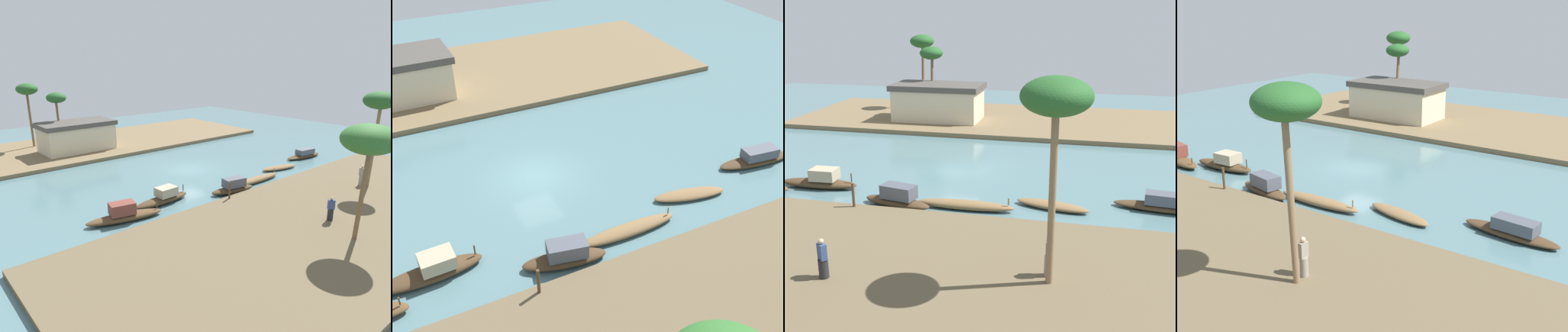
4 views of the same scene
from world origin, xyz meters
The scene contains 9 objects.
river_water centered at (0.00, 0.00, 0.00)m, with size 67.51×67.51×0.00m, color slate.
riverbank_right centered at (0.00, 15.14, 0.19)m, with size 37.24×14.02×0.37m, color brown.
sampan_with_tall_canopy centered at (-1.29, -7.12, 0.47)m, with size 4.01×1.83×1.22m.
sampan_downstream_large centered at (-6.84, -5.30, 0.42)m, with size 4.71×1.38×1.18m.
sampan_with_red_awning centered at (2.27, -6.63, 0.24)m, with size 5.20×0.95×0.80m.
sampan_upstream_small centered at (12.28, -4.54, 0.36)m, with size 4.91×1.69×0.96m.
sampan_open_hull centered at (6.69, -5.54, 0.19)m, with size 4.08×1.84×0.38m.
mooring_post centered at (-3.11, -8.50, 1.00)m, with size 0.14×0.14×1.26m, color #4C3823.
riverside_building centered at (-5.48, 13.15, 2.01)m, with size 8.06×4.56×3.22m.
Camera 2 is at (-7.59, -22.04, 16.02)m, focal length 45.24 mm.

